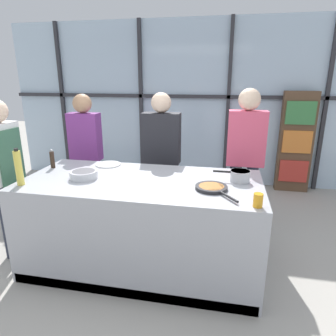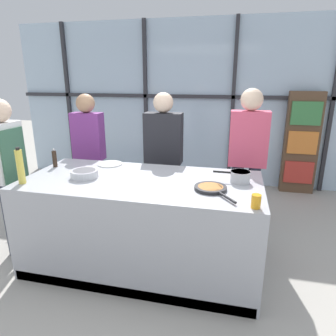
{
  "view_description": "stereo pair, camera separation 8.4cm",
  "coord_description": "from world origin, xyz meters",
  "px_view_note": "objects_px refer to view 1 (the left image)",
  "views": [
    {
      "loc": [
        0.78,
        -2.6,
        1.87
      ],
      "look_at": [
        0.24,
        0.1,
        1.03
      ],
      "focal_mm": 32.0,
      "sensor_mm": 36.0,
      "label": 1
    },
    {
      "loc": [
        0.86,
        -2.58,
        1.87
      ],
      "look_at": [
        0.24,
        0.1,
        1.03
      ],
      "focal_mm": 32.0,
      "sensor_mm": 36.0,
      "label": 2
    }
  ],
  "objects_px": {
    "chef": "(5,169)",
    "pepper_grinder": "(52,159)",
    "oil_bottle": "(19,168)",
    "frying_pan": "(212,188)",
    "spectator_far_left": "(86,150)",
    "white_plate": "(108,164)",
    "mixing_bowl": "(84,174)",
    "saucepan": "(240,176)",
    "spectator_center_left": "(161,154)",
    "juice_glass_near": "(258,200)",
    "spectator_center_right": "(245,154)"
  },
  "relations": [
    {
      "from": "chef",
      "to": "pepper_grinder",
      "type": "xyz_separation_m",
      "value": [
        0.38,
        0.25,
        0.05
      ]
    },
    {
      "from": "chef",
      "to": "oil_bottle",
      "type": "relative_size",
      "value": 4.89
    },
    {
      "from": "oil_bottle",
      "to": "pepper_grinder",
      "type": "height_order",
      "value": "oil_bottle"
    },
    {
      "from": "pepper_grinder",
      "to": "frying_pan",
      "type": "bearing_deg",
      "value": -10.56
    },
    {
      "from": "spectator_far_left",
      "to": "white_plate",
      "type": "xyz_separation_m",
      "value": [
        0.5,
        -0.49,
        -0.03
      ]
    },
    {
      "from": "chef",
      "to": "mixing_bowl",
      "type": "height_order",
      "value": "chef"
    },
    {
      "from": "saucepan",
      "to": "pepper_grinder",
      "type": "relative_size",
      "value": 1.68
    },
    {
      "from": "chef",
      "to": "saucepan",
      "type": "height_order",
      "value": "chef"
    },
    {
      "from": "spectator_far_left",
      "to": "mixing_bowl",
      "type": "xyz_separation_m",
      "value": [
        0.44,
        -0.96,
        0.0
      ]
    },
    {
      "from": "spectator_far_left",
      "to": "chef",
      "type": "bearing_deg",
      "value": 66.13
    },
    {
      "from": "spectator_far_left",
      "to": "spectator_center_left",
      "type": "height_order",
      "value": "spectator_center_left"
    },
    {
      "from": "white_plate",
      "to": "oil_bottle",
      "type": "relative_size",
      "value": 0.81
    },
    {
      "from": "chef",
      "to": "oil_bottle",
      "type": "bearing_deg",
      "value": 53.46
    },
    {
      "from": "spectator_center_left",
      "to": "saucepan",
      "type": "bearing_deg",
      "value": 140.29
    },
    {
      "from": "chef",
      "to": "juice_glass_near",
      "type": "distance_m",
      "value": 2.48
    },
    {
      "from": "spectator_center_right",
      "to": "mixing_bowl",
      "type": "bearing_deg",
      "value": 31.55
    },
    {
      "from": "chef",
      "to": "oil_bottle",
      "type": "height_order",
      "value": "chef"
    },
    {
      "from": "spectator_center_left",
      "to": "spectator_center_right",
      "type": "height_order",
      "value": "spectator_center_right"
    },
    {
      "from": "chef",
      "to": "spectator_far_left",
      "type": "relative_size",
      "value": 1.0
    },
    {
      "from": "white_plate",
      "to": "mixing_bowl",
      "type": "distance_m",
      "value": 0.48
    },
    {
      "from": "chef",
      "to": "spectator_far_left",
      "type": "xyz_separation_m",
      "value": [
        0.42,
        0.95,
        -0.0
      ]
    },
    {
      "from": "spectator_far_left",
      "to": "oil_bottle",
      "type": "distance_m",
      "value": 1.25
    },
    {
      "from": "juice_glass_near",
      "to": "white_plate",
      "type": "bearing_deg",
      "value": 151.56
    },
    {
      "from": "saucepan",
      "to": "spectator_center_right",
      "type": "bearing_deg",
      "value": 83.73
    },
    {
      "from": "chef",
      "to": "mixing_bowl",
      "type": "xyz_separation_m",
      "value": [
        0.86,
        -0.0,
        0.0
      ]
    },
    {
      "from": "saucepan",
      "to": "oil_bottle",
      "type": "xyz_separation_m",
      "value": [
        -1.95,
        -0.48,
        0.1
      ]
    },
    {
      "from": "frying_pan",
      "to": "oil_bottle",
      "type": "height_order",
      "value": "oil_bottle"
    },
    {
      "from": "spectator_center_right",
      "to": "juice_glass_near",
      "type": "bearing_deg",
      "value": 91.5
    },
    {
      "from": "chef",
      "to": "saucepan",
      "type": "relative_size",
      "value": 4.84
    },
    {
      "from": "oil_bottle",
      "to": "spectator_center_right",
      "type": "bearing_deg",
      "value": 31.34
    },
    {
      "from": "saucepan",
      "to": "mixing_bowl",
      "type": "height_order",
      "value": "saucepan"
    },
    {
      "from": "spectator_center_right",
      "to": "juice_glass_near",
      "type": "distance_m",
      "value": 1.32
    },
    {
      "from": "oil_bottle",
      "to": "frying_pan",
      "type": "bearing_deg",
      "value": 7.34
    },
    {
      "from": "chef",
      "to": "spectator_far_left",
      "type": "distance_m",
      "value": 1.04
    },
    {
      "from": "oil_bottle",
      "to": "pepper_grinder",
      "type": "relative_size",
      "value": 1.66
    },
    {
      "from": "spectator_center_right",
      "to": "pepper_grinder",
      "type": "relative_size",
      "value": 8.55
    },
    {
      "from": "oil_bottle",
      "to": "juice_glass_near",
      "type": "distance_m",
      "value": 2.07
    },
    {
      "from": "saucepan",
      "to": "juice_glass_near",
      "type": "xyz_separation_m",
      "value": [
        0.12,
        -0.56,
        -0.0
      ]
    },
    {
      "from": "spectator_far_left",
      "to": "pepper_grinder",
      "type": "bearing_deg",
      "value": 86.35
    },
    {
      "from": "pepper_grinder",
      "to": "white_plate",
      "type": "bearing_deg",
      "value": 21.21
    },
    {
      "from": "spectator_far_left",
      "to": "spectator_center_left",
      "type": "xyz_separation_m",
      "value": [
        1.0,
        -0.0,
        -0.0
      ]
    },
    {
      "from": "spectator_far_left",
      "to": "frying_pan",
      "type": "bearing_deg",
      "value": 148.71
    },
    {
      "from": "mixing_bowl",
      "to": "chef",
      "type": "bearing_deg",
      "value": 179.71
    },
    {
      "from": "saucepan",
      "to": "white_plate",
      "type": "height_order",
      "value": "saucepan"
    },
    {
      "from": "spectator_center_left",
      "to": "white_plate",
      "type": "relative_size",
      "value": 6.18
    },
    {
      "from": "mixing_bowl",
      "to": "pepper_grinder",
      "type": "height_order",
      "value": "pepper_grinder"
    },
    {
      "from": "spectator_center_right",
      "to": "pepper_grinder",
      "type": "distance_m",
      "value": 2.16
    },
    {
      "from": "frying_pan",
      "to": "white_plate",
      "type": "bearing_deg",
      "value": 155.61
    },
    {
      "from": "spectator_far_left",
      "to": "mixing_bowl",
      "type": "relative_size",
      "value": 6.3
    },
    {
      "from": "mixing_bowl",
      "to": "white_plate",
      "type": "bearing_deg",
      "value": 82.86
    }
  ]
}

